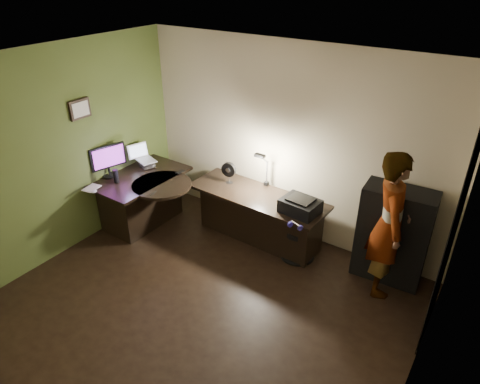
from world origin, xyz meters
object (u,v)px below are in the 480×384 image
Objects in this scene: cabinet at (393,235)px; office_chair at (299,231)px; person at (389,225)px; desk_left at (143,200)px; monitor at (108,165)px; desk_right at (257,218)px.

cabinet is 1.50× the size of office_chair.
cabinet is 0.68× the size of person.
person is (3.41, 0.54, 0.51)m from desk_left.
office_chair is at bearing 31.69° from monitor.
desk_left reaches higher than desk_right.
office_chair is at bearing 13.93° from desk_left.
monitor is at bearing -143.13° from desk_left.
office_chair reaches higher than desk_left.
person is at bearing 10.18° from desk_left.
cabinet reaches higher than office_chair.
cabinet reaches higher than monitor.
cabinet is 2.38× the size of monitor.
desk_right is 1.08× the size of person.
desk_left is at bearing 75.39° from person.
office_chair reaches higher than desk_right.
cabinet is 1.16m from office_chair.
desk_right is 1.81m from cabinet.
desk_right is 2.24m from monitor.
monitor is 0.63× the size of office_chair.
cabinet is at bearing 10.40° from desk_right.
desk_right is at bearing 19.78° from desk_left.
desk_left is 3.49m from person.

